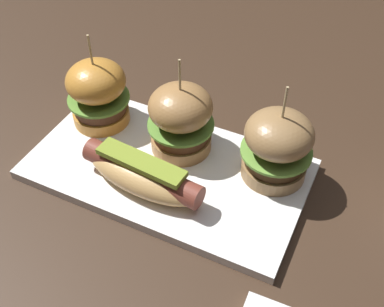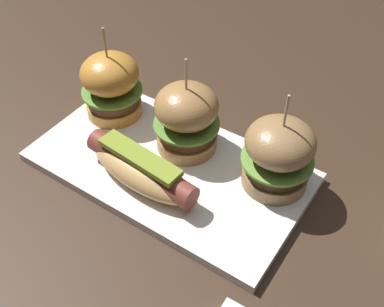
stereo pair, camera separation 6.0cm
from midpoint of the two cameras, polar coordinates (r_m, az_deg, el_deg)
name	(u,v)px [view 1 (the left image)]	position (r m, az deg, el deg)	size (l,w,h in m)	color
ground_plane	(168,173)	(0.66, -5.61, -2.47)	(3.00, 3.00, 0.00)	#382619
platter_main	(168,169)	(0.65, -5.66, -2.05)	(0.38, 0.21, 0.01)	white
hot_dog	(142,174)	(0.61, -8.92, -2.65)	(0.17, 0.07, 0.05)	tan
slider_left	(98,92)	(0.70, -13.87, 7.12)	(0.09, 0.09, 0.15)	#C98331
slider_center	(179,118)	(0.64, -4.35, 4.19)	(0.09, 0.09, 0.15)	#A27442
slider_right	(277,146)	(0.60, 7.54, 0.78)	(0.09, 0.09, 0.14)	olive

